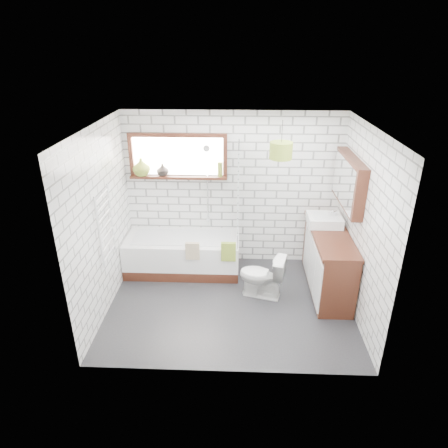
{
  "coord_description": "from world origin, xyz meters",
  "views": [
    {
      "loc": [
        0.11,
        -4.73,
        3.42
      ],
      "look_at": [
        -0.1,
        0.25,
        1.13
      ],
      "focal_mm": 32.0,
      "sensor_mm": 36.0,
      "label": 1
    }
  ],
  "objects_px": {
    "bathtub": "(183,254)",
    "basin": "(324,220)",
    "vanity": "(328,260)",
    "toilet": "(262,276)",
    "pendant": "(281,151)"
  },
  "relations": [
    {
      "from": "bathtub",
      "to": "vanity",
      "type": "bearing_deg",
      "value": -10.7
    },
    {
      "from": "vanity",
      "to": "toilet",
      "type": "distance_m",
      "value": 1.03
    },
    {
      "from": "vanity",
      "to": "toilet",
      "type": "bearing_deg",
      "value": -165.1
    },
    {
      "from": "bathtub",
      "to": "pendant",
      "type": "relative_size",
      "value": 5.89
    },
    {
      "from": "vanity",
      "to": "toilet",
      "type": "xyz_separation_m",
      "value": [
        -0.99,
        -0.26,
        -0.13
      ]
    },
    {
      "from": "bathtub",
      "to": "pendant",
      "type": "distance_m",
      "value": 2.34
    },
    {
      "from": "pendant",
      "to": "basin",
      "type": "bearing_deg",
      "value": 17.63
    },
    {
      "from": "basin",
      "to": "toilet",
      "type": "relative_size",
      "value": 0.74
    },
    {
      "from": "toilet",
      "to": "pendant",
      "type": "distance_m",
      "value": 1.8
    },
    {
      "from": "bathtub",
      "to": "basin",
      "type": "distance_m",
      "value": 2.29
    },
    {
      "from": "basin",
      "to": "bathtub",
      "type": "bearing_deg",
      "value": 175.89
    },
    {
      "from": "vanity",
      "to": "pendant",
      "type": "bearing_deg",
      "value": 177.55
    },
    {
      "from": "pendant",
      "to": "toilet",
      "type": "bearing_deg",
      "value": -123.73
    },
    {
      "from": "bathtub",
      "to": "vanity",
      "type": "height_order",
      "value": "vanity"
    },
    {
      "from": "basin",
      "to": "pendant",
      "type": "relative_size",
      "value": 1.61
    }
  ]
}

